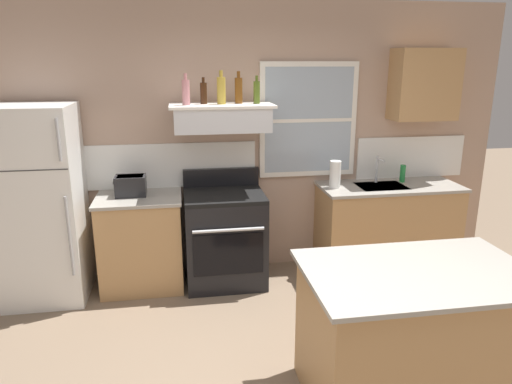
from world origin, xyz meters
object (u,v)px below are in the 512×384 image
at_px(stove_range, 225,237).
at_px(bottle_brown_stout, 204,93).
at_px(bottle_amber_wine, 239,90).
at_px(dish_soap_bottle, 403,173).
at_px(bottle_champagne_gold_foil, 221,90).
at_px(toaster, 131,185).
at_px(refrigerator, 41,205).
at_px(paper_towel_roll, 335,174).
at_px(bottle_rose_pink, 186,92).
at_px(kitchen_island, 413,336).
at_px(bottle_olive_oil_square, 257,92).

height_order(stove_range, bottle_brown_stout, bottle_brown_stout).
distance_m(bottle_amber_wine, dish_soap_bottle, 1.92).
bearing_deg(bottle_amber_wine, bottle_champagne_gold_foil, -167.17).
relative_size(toaster, bottle_brown_stout, 1.23).
bearing_deg(dish_soap_bottle, bottle_amber_wine, -179.55).
xyz_separation_m(refrigerator, paper_towel_roll, (2.76, 0.06, 0.16)).
distance_m(refrigerator, bottle_rose_pink, 1.65).
height_order(toaster, bottle_amber_wine, bottle_amber_wine).
xyz_separation_m(refrigerator, bottle_brown_stout, (1.49, 0.16, 0.96)).
bearing_deg(bottle_rose_pink, stove_range, -8.72).
xyz_separation_m(stove_range, bottle_rose_pink, (-0.32, 0.05, 1.40)).
relative_size(dish_soap_bottle, kitchen_island, 0.13).
relative_size(toaster, stove_range, 0.27).
distance_m(stove_range, kitchen_island, 2.14).
distance_m(bottle_rose_pink, bottle_brown_stout, 0.18).
distance_m(stove_range, dish_soap_bottle, 1.96).
bearing_deg(bottle_olive_oil_square, paper_towel_roll, -2.67).
bearing_deg(bottle_rose_pink, toaster, 177.64).
xyz_separation_m(bottle_brown_stout, bottle_olive_oil_square, (0.49, -0.06, 0.01)).
relative_size(stove_range, dish_soap_bottle, 6.06).
height_order(toaster, dish_soap_bottle, toaster).
bearing_deg(bottle_olive_oil_square, dish_soap_bottle, 2.34).
bearing_deg(toaster, bottle_rose_pink, -2.36).
height_order(bottle_champagne_gold_foil, bottle_amber_wine, bottle_champagne_gold_foil).
bearing_deg(bottle_olive_oil_square, stove_range, -167.30).
relative_size(stove_range, paper_towel_roll, 4.04).
relative_size(bottle_amber_wine, paper_towel_roll, 1.09).
relative_size(refrigerator, paper_towel_roll, 6.57).
relative_size(toaster, kitchen_island, 0.21).
bearing_deg(refrigerator, bottle_champagne_gold_foil, 3.79).
xyz_separation_m(toaster, stove_range, (0.87, -0.07, -0.54)).
bearing_deg(paper_towel_roll, bottle_olive_oil_square, 177.33).
relative_size(bottle_champagne_gold_foil, dish_soap_bottle, 1.68).
xyz_separation_m(refrigerator, bottle_rose_pink, (1.33, 0.07, 0.98)).
xyz_separation_m(stove_range, bottle_olive_oil_square, (0.33, 0.07, 1.39)).
distance_m(bottle_champagne_gold_foil, bottle_amber_wine, 0.17).
relative_size(refrigerator, bottle_amber_wine, 6.02).
relative_size(refrigerator, bottle_brown_stout, 7.34).
distance_m(bottle_olive_oil_square, dish_soap_bottle, 1.77).
bearing_deg(dish_soap_bottle, toaster, -178.63).
bearing_deg(bottle_olive_oil_square, refrigerator, -177.20).
distance_m(bottle_olive_oil_square, paper_towel_roll, 1.13).
distance_m(bottle_rose_pink, kitchen_island, 2.74).
height_order(refrigerator, toaster, refrigerator).
bearing_deg(toaster, paper_towel_roll, -0.99).
bearing_deg(toaster, kitchen_island, -46.37).
bearing_deg(toaster, bottle_champagne_gold_foil, 0.96).
height_order(bottle_rose_pink, bottle_brown_stout, bottle_rose_pink).
xyz_separation_m(bottle_rose_pink, bottle_brown_stout, (0.16, 0.08, -0.02)).
bearing_deg(toaster, stove_range, -4.73).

